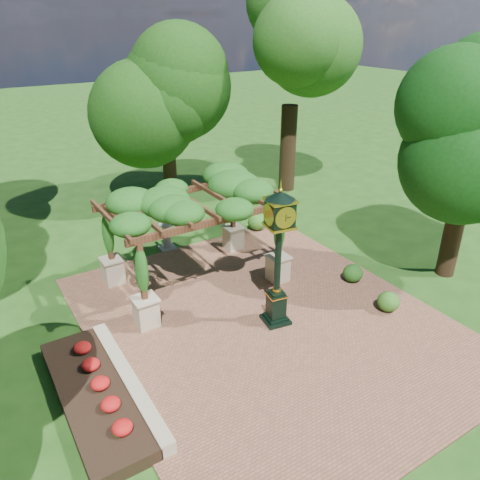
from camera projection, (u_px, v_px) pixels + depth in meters
ground at (285, 338)px, 13.81m from camera, size 120.00×120.00×0.00m
brick_plaza at (266, 321)px, 14.56m from camera, size 10.00×12.00×0.04m
border_wall at (129, 381)px, 11.91m from camera, size 0.35×5.00×0.40m
flower_bed at (94, 396)px, 11.49m from camera, size 1.50×5.00×0.36m
pedestal_clock at (278, 247)px, 13.39m from camera, size 0.99×0.99×4.36m
pergola at (193, 204)px, 15.42m from camera, size 5.83×3.71×3.64m
sundial at (167, 238)px, 18.82m from camera, size 0.65×0.65×1.13m
shrub_front at (388, 302)px, 14.92m from camera, size 0.84×0.84×0.64m
shrub_mid at (353, 273)px, 16.56m from camera, size 0.75×0.75×0.63m
shrub_back at (257, 221)px, 20.52m from camera, size 0.85×0.85×0.75m
tree_north at (165, 99)px, 22.28m from camera, size 4.86×4.86×7.25m
tree_east_far at (293, 31)px, 22.11m from camera, size 4.84×4.84×11.56m
tree_east_near at (477, 121)px, 14.84m from camera, size 3.83×3.83×8.12m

